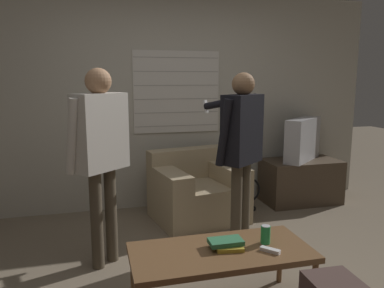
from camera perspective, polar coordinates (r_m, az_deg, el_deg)
name	(u,v)px	position (r m, az deg, el deg)	size (l,w,h in m)	color
wall_back	(168,102)	(4.53, -3.72, 6.42)	(5.20, 0.08, 2.55)	#BCB7A8
armchair_beige	(197,191)	(4.21, 0.71, -7.24)	(1.06, 0.95, 0.76)	tan
coffee_table	(221,255)	(2.59, 4.46, -16.54)	(1.20, 0.55, 0.44)	brown
tv_stand	(301,181)	(4.96, 16.21, -5.44)	(0.94, 0.52, 0.54)	#4C3D2D
tv	(302,139)	(4.85, 16.48, 0.68)	(0.69, 0.62, 0.53)	#B2B2B7
person_left_standing	(100,143)	(3.11, -13.86, 0.15)	(0.52, 0.83, 1.64)	#4C4233
person_right_standing	(241,140)	(3.35, 7.45, 0.66)	(0.51, 0.82, 1.61)	#4C4233
book_stack	(227,244)	(2.58, 5.36, -14.91)	(0.23, 0.17, 0.06)	gold
soda_can	(266,234)	(2.67, 11.14, -13.37)	(0.07, 0.07, 0.13)	#238E47
spare_remote	(270,250)	(2.58, 11.82, -15.56)	(0.12, 0.12, 0.02)	white
floor_fan	(248,194)	(4.57, 8.51, -7.58)	(0.31, 0.20, 0.39)	black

